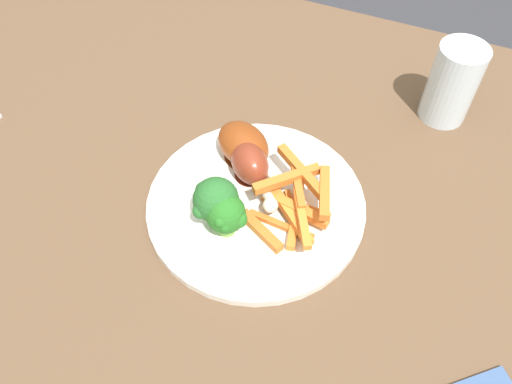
% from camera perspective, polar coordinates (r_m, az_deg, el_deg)
% --- Properties ---
extents(ground_plane, '(6.00, 6.00, 0.00)m').
position_cam_1_polar(ground_plane, '(1.34, 1.92, -19.12)').
color(ground_plane, '#333338').
extents(dining_table, '(1.30, 0.84, 0.74)m').
position_cam_1_polar(dining_table, '(0.76, 3.22, -3.58)').
color(dining_table, brown).
rests_on(dining_table, ground_plane).
extents(dinner_plate, '(0.28, 0.28, 0.01)m').
position_cam_1_polar(dinner_plate, '(0.65, 0.00, -1.39)').
color(dinner_plate, white).
rests_on(dinner_plate, dining_table).
extents(broccoli_floret_front, '(0.05, 0.05, 0.06)m').
position_cam_1_polar(broccoli_floret_front, '(0.60, -3.32, -2.58)').
color(broccoli_floret_front, '#85B752').
rests_on(broccoli_floret_front, dinner_plate).
extents(broccoli_floret_middle, '(0.06, 0.06, 0.07)m').
position_cam_1_polar(broccoli_floret_middle, '(0.60, -4.59, -0.79)').
color(broccoli_floret_middle, '#7D9F48').
rests_on(broccoli_floret_middle, dinner_plate).
extents(carrot_fries_pile, '(0.11, 0.13, 0.05)m').
position_cam_1_polar(carrot_fries_pile, '(0.62, 4.32, -1.24)').
color(carrot_fries_pile, orange).
rests_on(carrot_fries_pile, dinner_plate).
extents(chicken_drumstick_near, '(0.10, 0.10, 0.05)m').
position_cam_1_polar(chicken_drumstick_near, '(0.65, -0.52, 2.89)').
color(chicken_drumstick_near, '#571C10').
rests_on(chicken_drumstick_near, dinner_plate).
extents(chicken_drumstick_far, '(0.12, 0.09, 0.05)m').
position_cam_1_polar(chicken_drumstick_far, '(0.68, -1.27, 5.15)').
color(chicken_drumstick_far, '#5B200B').
rests_on(chicken_drumstick_far, dinner_plate).
extents(water_glass, '(0.07, 0.07, 0.12)m').
position_cam_1_polar(water_glass, '(0.78, 21.03, 11.21)').
color(water_glass, silver).
rests_on(water_glass, dining_table).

